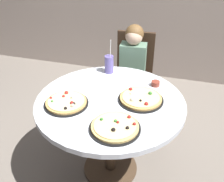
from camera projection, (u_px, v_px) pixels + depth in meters
name	position (u px, v px, depth m)	size (l,w,h in m)	color
ground_plane	(110.00, 168.00, 2.38)	(8.00, 8.00, 0.00)	slate
dining_table	(110.00, 111.00, 2.04)	(1.14, 1.14, 0.75)	silver
chair_wooden	(134.00, 71.00, 2.86)	(0.43, 0.43, 0.95)	#382619
diner_child	(131.00, 83.00, 2.73)	(0.28, 0.42, 1.08)	#3F4766
pizza_veggie	(141.00, 98.00, 1.97)	(0.35, 0.35, 0.05)	black
pizza_cheese	(66.00, 102.00, 1.92)	(0.33, 0.33, 0.05)	black
pizza_pepperoni	(115.00, 127.00, 1.69)	(0.34, 0.34, 0.05)	black
soda_cup	(109.00, 64.00, 2.32)	(0.08, 0.08, 0.31)	#6659A5
sauce_bowl	(155.00, 84.00, 2.15)	(0.07, 0.07, 0.04)	brown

